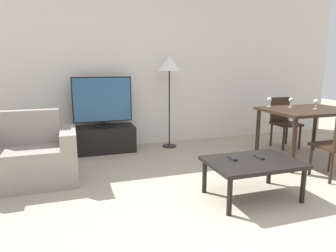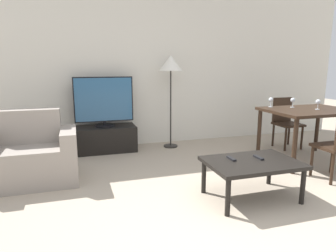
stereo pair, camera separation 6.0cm
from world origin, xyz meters
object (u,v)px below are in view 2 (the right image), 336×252
(dining_table, at_px, (309,116))
(wine_glass_right, at_px, (318,102))
(remote_primary, at_px, (258,157))
(tv_stand, at_px, (105,139))
(coffee_table, at_px, (252,165))
(dining_chair_far, at_px, (285,120))
(remote_secondary, at_px, (231,158))
(tv, at_px, (104,102))
(armchair, at_px, (31,157))
(wine_glass_center, at_px, (293,101))
(floor_lamp, at_px, (171,67))
(wine_glass_left, at_px, (271,100))

(dining_table, bearing_deg, wine_glass_right, -34.22)
(remote_primary, bearing_deg, tv_stand, 122.43)
(remote_primary, bearing_deg, coffee_table, -152.70)
(dining_chair_far, bearing_deg, remote_secondary, -141.01)
(tv, bearing_deg, dining_table, -26.63)
(armchair, relative_size, wine_glass_center, 7.29)
(dining_table, relative_size, remote_secondary, 8.10)
(remote_primary, bearing_deg, floor_lamp, 98.00)
(floor_lamp, xyz_separation_m, remote_primary, (0.30, -2.15, -0.94))
(dining_chair_far, distance_m, wine_glass_left, 0.83)
(coffee_table, distance_m, floor_lamp, 2.42)
(floor_lamp, bearing_deg, coffee_table, -85.05)
(tv_stand, bearing_deg, tv, -90.00)
(floor_lamp, relative_size, wine_glass_right, 10.60)
(armchair, bearing_deg, coffee_table, -27.24)
(coffee_table, distance_m, wine_glass_center, 1.82)
(tv_stand, relative_size, coffee_table, 1.03)
(armchair, height_order, wine_glass_center, wine_glass_center)
(tv, height_order, wine_glass_center, tv)
(dining_table, height_order, wine_glass_left, wine_glass_left)
(tv_stand, bearing_deg, floor_lamp, -3.31)
(coffee_table, xyz_separation_m, dining_table, (1.48, 0.87, 0.31))
(remote_primary, distance_m, wine_glass_left, 1.59)
(tv, bearing_deg, remote_secondary, -62.75)
(coffee_table, relative_size, wine_glass_center, 6.54)
(dining_chair_far, height_order, remote_primary, dining_chair_far)
(remote_primary, bearing_deg, tv, 122.46)
(tv, height_order, remote_secondary, tv)
(remote_primary, xyz_separation_m, remote_secondary, (-0.30, 0.05, 0.00))
(remote_secondary, relative_size, wine_glass_right, 1.03)
(armchair, bearing_deg, tv_stand, 48.21)
(dining_table, bearing_deg, remote_primary, -149.22)
(armchair, relative_size, coffee_table, 1.11)
(dining_chair_far, xyz_separation_m, wine_glass_center, (-0.33, -0.53, 0.40))
(wine_glass_right, bearing_deg, coffee_table, -152.40)
(tv_stand, xyz_separation_m, wine_glass_left, (2.38, -1.03, 0.66))
(coffee_table, bearing_deg, wine_glass_left, 48.78)
(remote_primary, distance_m, wine_glass_center, 1.69)
(tv_stand, xyz_separation_m, tv, (0.00, -0.00, 0.61))
(floor_lamp, xyz_separation_m, remote_secondary, (0.01, -2.09, -0.94))
(dining_chair_far, height_order, floor_lamp, floor_lamp)
(dining_table, bearing_deg, dining_chair_far, 74.34)
(tv, xyz_separation_m, remote_secondary, (1.11, -2.15, -0.39))
(remote_primary, bearing_deg, armchair, 154.97)
(tv_stand, xyz_separation_m, dining_chair_far, (2.99, -0.64, 0.26))
(dining_table, bearing_deg, tv, 153.37)
(remote_secondary, bearing_deg, remote_primary, -10.42)
(coffee_table, bearing_deg, tv_stand, 119.71)
(dining_table, height_order, floor_lamp, floor_lamp)
(armchair, bearing_deg, tv, 48.14)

